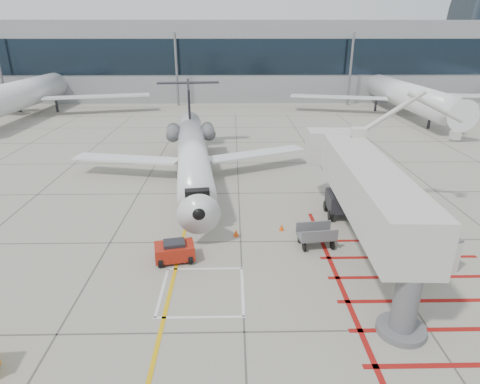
{
  "coord_description": "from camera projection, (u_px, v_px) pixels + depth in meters",
  "views": [
    {
      "loc": [
        -0.44,
        -17.72,
        11.94
      ],
      "look_at": [
        0.0,
        6.0,
        2.5
      ],
      "focal_mm": 30.0,
      "sensor_mm": 36.0,
      "label": 1
    }
  ],
  "objects": [
    {
      "name": "ground_plane",
      "position": [
        242.0,
        279.0,
        20.89
      ],
      "size": [
        260.0,
        260.0,
        0.0
      ],
      "primitive_type": "plane",
      "color": "gray",
      "rests_on": "ground"
    },
    {
      "name": "regional_jet",
      "position": [
        193.0,
        146.0,
        31.7
      ],
      "size": [
        24.9,
        29.88,
        7.21
      ],
      "primitive_type": null,
      "rotation": [
        0.0,
        0.0,
        0.12
      ],
      "color": "white",
      "rests_on": "ground_plane"
    },
    {
      "name": "jet_bridge",
      "position": [
        370.0,
        200.0,
        21.55
      ],
      "size": [
        9.15,
        18.2,
        7.15
      ],
      "primitive_type": null,
      "rotation": [
        0.0,
        0.0,
        -0.04
      ],
      "color": "silver",
      "rests_on": "ground_plane"
    },
    {
      "name": "pushback_tug",
      "position": [
        175.0,
        250.0,
        22.37
      ],
      "size": [
        2.4,
        1.76,
        1.26
      ],
      "primitive_type": null,
      "rotation": [
        0.0,
        0.0,
        0.2
      ],
      "color": "#A71F10",
      "rests_on": "ground_plane"
    },
    {
      "name": "baggage_cart",
      "position": [
        316.0,
        236.0,
        23.9
      ],
      "size": [
        2.32,
        1.62,
        1.37
      ],
      "primitive_type": null,
      "rotation": [
        0.0,
        0.0,
        0.12
      ],
      "color": "#5A595E",
      "rests_on": "ground_plane"
    },
    {
      "name": "ground_power_unit",
      "position": [
        432.0,
        254.0,
        21.32
      ],
      "size": [
        2.78,
        2.12,
        1.94
      ],
      "primitive_type": null,
      "rotation": [
        0.0,
        0.0,
        0.31
      ],
      "color": "silver",
      "rests_on": "ground_plane"
    },
    {
      "name": "cone_nose",
      "position": [
        236.0,
        233.0,
        25.24
      ],
      "size": [
        0.33,
        0.33,
        0.46
      ],
      "primitive_type": "cone",
      "color": "#E3450B",
      "rests_on": "ground_plane"
    },
    {
      "name": "cone_side",
      "position": [
        282.0,
        227.0,
        25.99
      ],
      "size": [
        0.31,
        0.31,
        0.43
      ],
      "primitive_type": "cone",
      "color": "#E34A0B",
      "rests_on": "ground_plane"
    },
    {
      "name": "terminal_building",
      "position": [
        282.0,
        58.0,
        83.5
      ],
      "size": [
        180.0,
        28.0,
        14.0
      ],
      "primitive_type": "cube",
      "color": "gray",
      "rests_on": "ground_plane"
    },
    {
      "name": "terminal_glass_band",
      "position": [
        292.0,
        57.0,
        70.08
      ],
      "size": [
        180.0,
        0.1,
        6.0
      ],
      "primitive_type": "cube",
      "color": "black",
      "rests_on": "ground_plane"
    },
    {
      "name": "bg_aircraft_b",
      "position": [
        26.0,
        75.0,
        60.85
      ],
      "size": [
        36.15,
        40.17,
        12.05
      ],
      "primitive_type": null,
      "color": "silver",
      "rests_on": "ground_plane"
    },
    {
      "name": "bg_aircraft_c",
      "position": [
        401.0,
        77.0,
        61.99
      ],
      "size": [
        33.6,
        37.33,
        11.2
      ],
      "primitive_type": null,
      "color": "silver",
      "rests_on": "ground_plane"
    }
  ]
}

